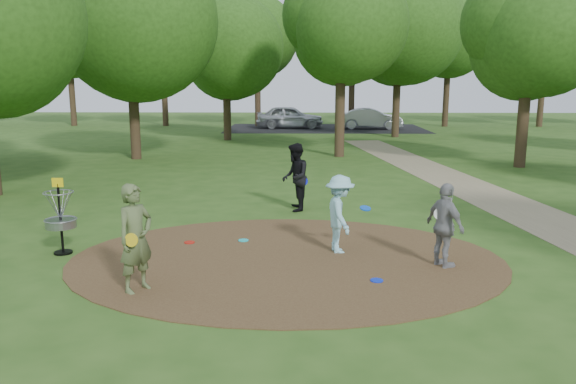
{
  "coord_description": "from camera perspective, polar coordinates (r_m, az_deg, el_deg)",
  "views": [
    {
      "loc": [
        0.28,
        -10.4,
        3.42
      ],
      "look_at": [
        0.0,
        1.2,
        1.1
      ],
      "focal_mm": 35.0,
      "sensor_mm": 36.0,
      "label": 1
    }
  ],
  "objects": [
    {
      "name": "ground",
      "position": [
        10.95,
        -0.15,
        -6.89
      ],
      "size": [
        100.0,
        100.0,
        0.0
      ],
      "primitive_type": "plane",
      "color": "#2D5119",
      "rests_on": "ground"
    },
    {
      "name": "dirt_clearing",
      "position": [
        10.95,
        -0.15,
        -6.84
      ],
      "size": [
        8.4,
        8.4,
        0.02
      ],
      "primitive_type": "cylinder",
      "color": "#47301C",
      "rests_on": "ground"
    },
    {
      "name": "footpath",
      "position": [
        14.29,
        27.21,
        -3.8
      ],
      "size": [
        7.55,
        39.89,
        0.01
      ],
      "primitive_type": "cube",
      "rotation": [
        0.0,
        0.0,
        0.14
      ],
      "color": "#8C7A5B",
      "rests_on": "ground"
    },
    {
      "name": "parking_lot",
      "position": [
        40.58,
        3.82,
        6.47
      ],
      "size": [
        14.0,
        8.0,
        0.01
      ],
      "primitive_type": "cube",
      "color": "black",
      "rests_on": "ground"
    },
    {
      "name": "player_observer_with_disc",
      "position": [
        9.45,
        -15.22,
        -4.57
      ],
      "size": [
        0.73,
        0.78,
        1.8
      ],
      "color": "#546439",
      "rests_on": "ground"
    },
    {
      "name": "player_throwing_with_disc",
      "position": [
        11.25,
        5.27,
        -2.26
      ],
      "size": [
        1.03,
        1.11,
        1.58
      ],
      "color": "#95D4DF",
      "rests_on": "ground"
    },
    {
      "name": "player_walking_with_disc",
      "position": [
        14.8,
        0.72,
        1.51
      ],
      "size": [
        0.69,
        0.88,
        1.8
      ],
      "color": "black",
      "rests_on": "ground"
    },
    {
      "name": "player_waiting_with_disc",
      "position": [
        10.71,
        15.67,
        -3.32
      ],
      "size": [
        0.77,
        1.0,
        1.59
      ],
      "color": "gray",
      "rests_on": "ground"
    },
    {
      "name": "disc_ground_cyan",
      "position": [
        12.17,
        -4.56,
        -4.91
      ],
      "size": [
        0.22,
        0.22,
        0.02
      ],
      "primitive_type": "cylinder",
      "color": "#19C1C8",
      "rests_on": "dirt_clearing"
    },
    {
      "name": "disc_ground_blue",
      "position": [
        9.91,
        9.0,
        -8.86
      ],
      "size": [
        0.22,
        0.22,
        0.02
      ],
      "primitive_type": "cylinder",
      "color": "#0C28DA",
      "rests_on": "dirt_clearing"
    },
    {
      "name": "disc_ground_red",
      "position": [
        12.16,
        -9.99,
        -5.06
      ],
      "size": [
        0.22,
        0.22,
        0.02
      ],
      "primitive_type": "cylinder",
      "color": "red",
      "rests_on": "dirt_clearing"
    },
    {
      "name": "car_left",
      "position": [
        40.59,
        0.18,
        7.64
      ],
      "size": [
        4.84,
        2.1,
        1.63
      ],
      "primitive_type": "imported",
      "rotation": [
        0.0,
        0.0,
        1.61
      ],
      "color": "#B5B7BE",
      "rests_on": "ground"
    },
    {
      "name": "car_right",
      "position": [
        40.32,
        8.41,
        7.38
      ],
      "size": [
        4.57,
        1.94,
        1.47
      ],
      "primitive_type": "imported",
      "rotation": [
        0.0,
        0.0,
        1.48
      ],
      "color": "#A0A0A7",
      "rests_on": "ground"
    },
    {
      "name": "disc_golf_basket",
      "position": [
        11.99,
        -22.16,
        -1.8
      ],
      "size": [
        0.63,
        0.63,
        1.54
      ],
      "color": "black",
      "rests_on": "ground"
    },
    {
      "name": "tree_ring",
      "position": [
        21.05,
        1.23,
        16.32
      ],
      "size": [
        37.13,
        45.72,
        9.52
      ],
      "color": "#332316",
      "rests_on": "ground"
    }
  ]
}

